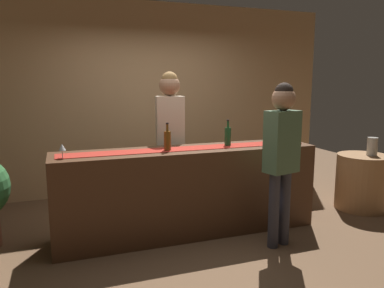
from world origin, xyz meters
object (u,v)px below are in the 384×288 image
at_px(bartender, 170,127).
at_px(wine_glass_mid_counter, 62,148).
at_px(vase_on_side_table, 372,146).
at_px(wine_glass_near_customer, 275,135).
at_px(round_side_table, 362,182).
at_px(wine_bottle_green, 228,136).
at_px(customer_sipping, 282,147).
at_px(wine_bottle_amber, 167,140).

bearing_deg(bartender, wine_glass_mid_counter, 36.04).
bearing_deg(vase_on_side_table, wine_glass_near_customer, 177.52).
bearing_deg(round_side_table, wine_bottle_green, 178.64).
xyz_separation_m(wine_glass_near_customer, round_side_table, (1.38, -0.01, -0.71)).
relative_size(wine_glass_near_customer, customer_sipping, 0.09).
xyz_separation_m(round_side_table, vase_on_side_table, (0.07, -0.06, 0.49)).
bearing_deg(vase_on_side_table, customer_sipping, -162.04).
height_order(wine_glass_near_customer, customer_sipping, customer_sipping).
bearing_deg(bartender, wine_glass_near_customer, 160.32).
bearing_deg(wine_glass_mid_counter, wine_glass_near_customer, 2.17).
xyz_separation_m(wine_bottle_green, vase_on_side_table, (2.05, -0.10, -0.22)).
bearing_deg(wine_glass_near_customer, wine_glass_mid_counter, -177.83).
xyz_separation_m(wine_glass_mid_counter, customer_sipping, (2.09, -0.54, -0.03)).
xyz_separation_m(wine_glass_near_customer, customer_sipping, (-0.32, -0.64, -0.03)).
xyz_separation_m(wine_glass_near_customer, wine_glass_mid_counter, (-2.41, -0.09, 0.00)).
xyz_separation_m(wine_bottle_amber, customer_sipping, (1.03, -0.61, -0.04)).
height_order(wine_bottle_amber, bartender, bartender).
distance_m(wine_bottle_amber, round_side_table, 2.82).
height_order(wine_bottle_amber, wine_glass_mid_counter, wine_bottle_amber).
distance_m(wine_bottle_amber, customer_sipping, 1.19).
bearing_deg(wine_glass_mid_counter, wine_bottle_amber, 3.25).
distance_m(wine_bottle_amber, wine_glass_mid_counter, 1.07).
distance_m(wine_glass_mid_counter, customer_sipping, 2.16).
bearing_deg(round_side_table, customer_sipping, -159.65).
bearing_deg(vase_on_side_table, wine_bottle_green, 177.08).
bearing_deg(wine_bottle_green, wine_glass_mid_counter, -175.78).
relative_size(bartender, vase_on_side_table, 7.61).
bearing_deg(vase_on_side_table, bartender, 165.77).
height_order(wine_glass_near_customer, vase_on_side_table, wine_glass_near_customer).
xyz_separation_m(bartender, customer_sipping, (0.81, -1.23, -0.10)).
distance_m(wine_glass_near_customer, wine_glass_mid_counter, 2.41).
xyz_separation_m(wine_glass_mid_counter, vase_on_side_table, (3.86, 0.03, -0.22)).
xyz_separation_m(wine_glass_mid_counter, round_side_table, (3.79, 0.09, -0.71)).
bearing_deg(wine_bottle_amber, wine_glass_mid_counter, -176.75).
distance_m(wine_bottle_green, wine_glass_near_customer, 0.61).
bearing_deg(wine_bottle_green, wine_glass_near_customer, -3.98).
height_order(bartender, vase_on_side_table, bartender).
distance_m(wine_glass_near_customer, vase_on_side_table, 1.47).
distance_m(bartender, round_side_table, 2.70).
bearing_deg(wine_glass_mid_counter, round_side_table, 1.30).
bearing_deg(customer_sipping, wine_bottle_green, 98.98).
xyz_separation_m(wine_bottle_amber, round_side_table, (2.73, 0.03, -0.71)).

